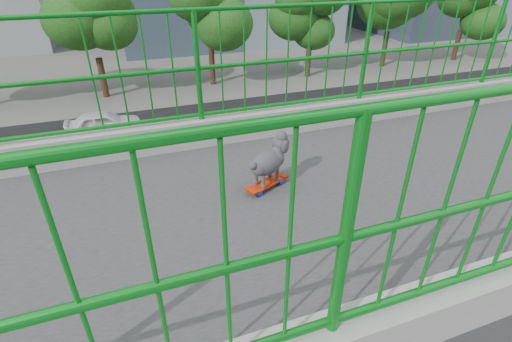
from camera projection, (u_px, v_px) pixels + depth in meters
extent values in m
cube|color=black|center=(200.00, 170.00, 17.75)|extent=(18.00, 90.00, 0.02)
cube|color=#2D2D2F|center=(430.00, 193.00, 3.80)|extent=(3.00, 24.00, 0.50)
cube|color=gray|center=(358.00, 109.00, 4.74)|extent=(0.20, 24.00, 0.30)
cylinder|color=#0E7E1D|center=(373.00, 2.00, 4.11)|extent=(0.04, 24.00, 0.04)
cylinder|color=#0E7E1D|center=(366.00, 53.00, 4.39)|extent=(0.04, 24.00, 0.04)
cylinder|color=#0E7E1D|center=(366.00, 53.00, 4.39)|extent=(0.06, 0.06, 1.10)
cylinder|color=black|center=(103.00, 78.00, 26.31)|extent=(0.44, 0.44, 2.73)
ellipsoid|color=#143D10|center=(93.00, 31.00, 24.73)|extent=(4.20, 4.20, 3.57)
cylinder|color=black|center=(212.00, 66.00, 28.96)|extent=(0.44, 0.44, 2.87)
ellipsoid|color=#143D10|center=(209.00, 19.00, 27.27)|extent=(4.60, 4.60, 3.91)
cylinder|color=black|center=(308.00, 60.00, 30.89)|extent=(0.44, 0.44, 2.66)
ellipsoid|color=#143D10|center=(311.00, 21.00, 29.37)|extent=(4.00, 4.00, 3.40)
cylinder|color=black|center=(384.00, 49.00, 33.73)|extent=(0.44, 0.44, 3.01)
ellipsoid|color=#143D10|center=(392.00, 5.00, 31.92)|extent=(5.00, 5.00, 4.25)
cylinder|color=black|center=(457.00, 45.00, 35.83)|extent=(0.44, 0.44, 2.77)
ellipsoid|color=#143D10|center=(466.00, 8.00, 34.20)|extent=(4.40, 4.40, 3.74)
cube|color=red|center=(267.00, 183.00, 3.40)|extent=(0.30, 0.46, 0.01)
cube|color=#99999E|center=(256.00, 190.00, 3.32)|extent=(0.08, 0.06, 0.02)
cylinder|color=#0737AB|center=(251.00, 189.00, 3.36)|extent=(0.04, 0.06, 0.05)
sphere|color=yellow|center=(251.00, 189.00, 3.36)|extent=(0.02, 0.02, 0.02)
cylinder|color=#0737AB|center=(260.00, 194.00, 3.29)|extent=(0.04, 0.06, 0.05)
sphere|color=yellow|center=(260.00, 194.00, 3.29)|extent=(0.02, 0.02, 0.02)
cube|color=#99999E|center=(277.00, 179.00, 3.49)|extent=(0.08, 0.06, 0.02)
cylinder|color=#0737AB|center=(273.00, 177.00, 3.53)|extent=(0.04, 0.06, 0.05)
sphere|color=yellow|center=(273.00, 177.00, 3.53)|extent=(0.02, 0.02, 0.02)
cylinder|color=#0737AB|center=(282.00, 182.00, 3.46)|extent=(0.04, 0.06, 0.05)
sphere|color=yellow|center=(282.00, 182.00, 3.46)|extent=(0.02, 0.02, 0.02)
ellipsoid|color=#272529|center=(267.00, 163.00, 3.29)|extent=(0.32, 0.37, 0.21)
sphere|color=#272529|center=(281.00, 143.00, 3.33)|extent=(0.14, 0.14, 0.14)
sphere|color=black|center=(288.00, 141.00, 3.40)|extent=(0.02, 0.02, 0.02)
sphere|color=#272529|center=(253.00, 166.00, 3.17)|extent=(0.07, 0.07, 0.07)
cylinder|color=#272529|center=(270.00, 171.00, 3.44)|extent=(0.03, 0.03, 0.13)
cylinder|color=#272529|center=(277.00, 174.00, 3.39)|extent=(0.03, 0.03, 0.13)
cylinder|color=#272529|center=(256.00, 178.00, 3.33)|extent=(0.03, 0.03, 0.13)
cylinder|color=#272529|center=(263.00, 182.00, 3.28)|extent=(0.03, 0.03, 0.13)
imported|color=black|center=(246.00, 156.00, 17.56)|extent=(2.18, 4.73, 1.31)
imported|color=black|center=(179.00, 135.00, 19.36)|extent=(2.16, 5.30, 1.54)
imported|color=silver|center=(104.00, 123.00, 20.91)|extent=(1.64, 4.07, 1.39)
imported|color=silver|center=(438.00, 207.00, 13.94)|extent=(1.46, 4.19, 1.38)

